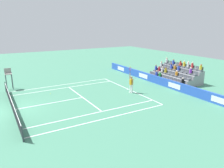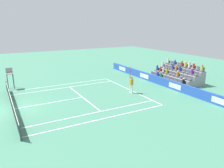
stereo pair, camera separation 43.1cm
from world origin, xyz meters
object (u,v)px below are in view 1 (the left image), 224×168
tennis_net (12,104)px  tennis_player (131,84)px  umpire_chair (8,76)px  loose_tennis_ball (50,94)px

tennis_net → tennis_player: bearing=-95.8°
tennis_player → umpire_chair: bearing=54.1°
umpire_chair → loose_tennis_ball: umpire_chair is taller
tennis_net → loose_tennis_ball: (2.73, -3.92, -0.46)m
tennis_net → umpire_chair: size_ratio=5.12×
umpire_chair → tennis_player: bearing=-125.9°
umpire_chair → loose_tennis_ball: 5.51m
tennis_net → tennis_player: 11.49m
tennis_player → umpire_chair: tennis_player is taller
umpire_chair → tennis_net: bearing=176.0°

